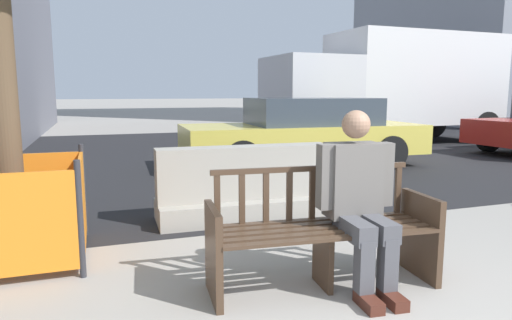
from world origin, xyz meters
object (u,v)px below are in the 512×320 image
street_bench (322,234)px  construction_fence (11,208)px  jersey_barrier_centre (245,189)px  delivery_truck (392,83)px  car_taxi_near (305,132)px  seated_person (359,196)px

street_bench → construction_fence: size_ratio=1.47×
jersey_barrier_centre → delivery_truck: size_ratio=0.29×
jersey_barrier_centre → car_taxi_near: bearing=54.6°
street_bench → jersey_barrier_centre: 1.95m
car_taxi_near → construction_fence: bearing=-140.0°
street_bench → delivery_truck: size_ratio=0.25×
street_bench → delivery_truck: bearing=51.7°
car_taxi_near → delivery_truck: bearing=35.5°
seated_person → jersey_barrier_centre: bearing=96.3°
seated_person → delivery_truck: 10.21m
jersey_barrier_centre → car_taxi_near: (2.28, 3.21, 0.34)m
delivery_truck → car_taxi_near: bearing=-144.5°
street_bench → jersey_barrier_centre: street_bench is taller
street_bench → car_taxi_near: (2.31, 5.17, 0.28)m
delivery_truck → jersey_barrier_centre: bearing=-136.1°
seated_person → delivery_truck: delivery_truck is taller
street_bench → car_taxi_near: 5.67m
jersey_barrier_centre → construction_fence: size_ratio=1.71×
construction_fence → car_taxi_near: (4.58, 3.84, 0.21)m
seated_person → jersey_barrier_centre: (-0.22, 2.03, -0.35)m
construction_fence → seated_person: bearing=-29.1°
construction_fence → car_taxi_near: bearing=40.0°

